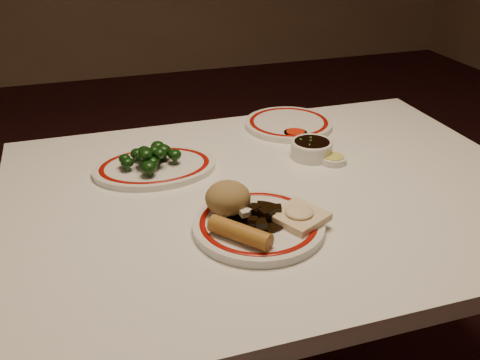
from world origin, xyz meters
name	(u,v)px	position (x,y,z in m)	size (l,w,h in m)	color
dining_table	(274,222)	(0.00, 0.00, 0.66)	(1.20, 0.90, 0.75)	white
main_plate	(259,225)	(-0.09, -0.15, 0.76)	(0.26, 0.26, 0.02)	silver
rice_mound	(228,198)	(-0.14, -0.10, 0.80)	(0.09, 0.09, 0.07)	olive
spring_roll	(240,233)	(-0.15, -0.20, 0.79)	(0.03, 0.03, 0.13)	#AC732A
fried_wonton	(299,215)	(-0.02, -0.17, 0.78)	(0.13, 0.13, 0.03)	beige
stirfry_heap	(258,215)	(-0.09, -0.14, 0.78)	(0.12, 0.12, 0.03)	black
broccoli_plate	(155,167)	(-0.24, 0.17, 0.76)	(0.30, 0.26, 0.02)	silver
broccoli_pile	(150,156)	(-0.25, 0.17, 0.79)	(0.15, 0.14, 0.05)	#23471C
soy_bowl	(312,149)	(0.15, 0.13, 0.77)	(0.10, 0.10, 0.04)	silver
sweet_sour_dish	(295,135)	(0.15, 0.25, 0.76)	(0.06, 0.06, 0.02)	silver
mustard_dish	(333,159)	(0.18, 0.08, 0.76)	(0.06, 0.06, 0.02)	silver
far_plate	(289,124)	(0.17, 0.33, 0.76)	(0.25, 0.25, 0.02)	silver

